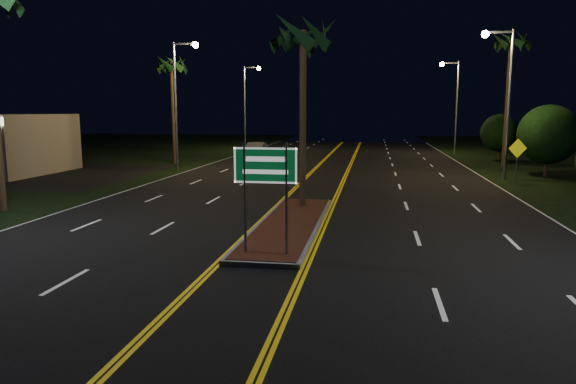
% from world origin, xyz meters
% --- Properties ---
extents(ground, '(120.00, 120.00, 0.00)m').
position_xyz_m(ground, '(0.00, 0.00, 0.00)').
color(ground, black).
rests_on(ground, ground).
extents(median_island, '(2.25, 10.25, 0.17)m').
position_xyz_m(median_island, '(0.00, 7.00, 0.08)').
color(median_island, gray).
rests_on(median_island, ground).
extents(highway_sign, '(1.80, 0.08, 3.20)m').
position_xyz_m(highway_sign, '(0.00, 2.80, 2.40)').
color(highway_sign, gray).
rests_on(highway_sign, ground).
extents(streetlight_left_mid, '(1.91, 0.44, 9.00)m').
position_xyz_m(streetlight_left_mid, '(-10.61, 24.00, 5.66)').
color(streetlight_left_mid, gray).
rests_on(streetlight_left_mid, ground).
extents(streetlight_left_far, '(1.91, 0.44, 9.00)m').
position_xyz_m(streetlight_left_far, '(-10.61, 44.00, 5.66)').
color(streetlight_left_far, gray).
rests_on(streetlight_left_far, ground).
extents(streetlight_right_mid, '(1.91, 0.44, 9.00)m').
position_xyz_m(streetlight_right_mid, '(10.61, 22.00, 5.66)').
color(streetlight_right_mid, gray).
rests_on(streetlight_right_mid, ground).
extents(streetlight_right_far, '(1.91, 0.44, 9.00)m').
position_xyz_m(streetlight_right_far, '(10.61, 42.00, 5.66)').
color(streetlight_right_far, gray).
rests_on(streetlight_right_far, ground).
extents(palm_median, '(2.40, 2.40, 8.30)m').
position_xyz_m(palm_median, '(0.00, 10.50, 7.28)').
color(palm_median, '#382819').
rests_on(palm_median, ground).
extents(palm_left_far, '(2.40, 2.40, 8.80)m').
position_xyz_m(palm_left_far, '(-12.80, 28.00, 7.75)').
color(palm_left_far, '#382819').
rests_on(palm_left_far, ground).
extents(palm_right_far, '(2.40, 2.40, 10.30)m').
position_xyz_m(palm_right_far, '(12.80, 30.00, 9.14)').
color(palm_right_far, '#382819').
rests_on(palm_right_far, ground).
extents(shrub_mid, '(3.78, 3.78, 4.62)m').
position_xyz_m(shrub_mid, '(14.00, 24.00, 2.73)').
color(shrub_mid, '#382819').
rests_on(shrub_mid, ground).
extents(shrub_far, '(3.24, 3.24, 3.96)m').
position_xyz_m(shrub_far, '(13.80, 36.00, 2.34)').
color(shrub_far, '#382819').
rests_on(shrub_far, ground).
extents(car_near, '(2.38, 4.51, 1.44)m').
position_xyz_m(car_near, '(-6.40, 27.37, 0.72)').
color(car_near, '#B9B7BE').
rests_on(car_near, ground).
extents(car_far, '(2.18, 4.97, 1.65)m').
position_xyz_m(car_far, '(-7.48, 33.89, 0.82)').
color(car_far, '#A6A9B0').
rests_on(car_far, ground).
extents(warning_sign, '(1.07, 0.33, 2.64)m').
position_xyz_m(warning_sign, '(11.20, 20.18, 1.73)').
color(warning_sign, gray).
rests_on(warning_sign, ground).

